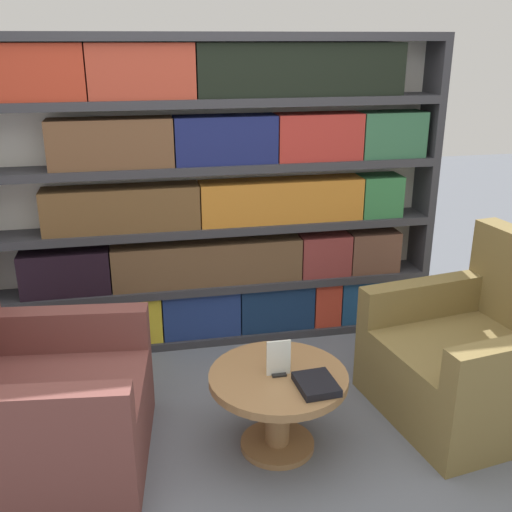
{
  "coord_description": "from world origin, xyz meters",
  "views": [
    {
      "loc": [
        -0.45,
        -2.24,
        1.89
      ],
      "look_at": [
        0.14,
        0.66,
        0.81
      ],
      "focal_mm": 42.0,
      "sensor_mm": 36.0,
      "label": 1
    }
  ],
  "objects": [
    {
      "name": "armchair_left",
      "position": [
        -0.97,
        0.24,
        0.3
      ],
      "size": [
        0.96,
        0.95,
        0.92
      ],
      "rotation": [
        0.0,
        0.0,
        1.46
      ],
      "color": "brown",
      "rests_on": "ground_plane"
    },
    {
      "name": "table_sign",
      "position": [
        0.14,
        0.13,
        0.48
      ],
      "size": [
        0.11,
        0.06,
        0.17
      ],
      "color": "black",
      "rests_on": "coffee_table"
    },
    {
      "name": "bookshelf",
      "position": [
        0.01,
        1.35,
        0.95
      ],
      "size": [
        2.86,
        0.3,
        1.92
      ],
      "color": "silver",
      "rests_on": "ground_plane"
    },
    {
      "name": "ground_plane",
      "position": [
        0.0,
        0.0,
        0.0
      ],
      "size": [
        14.0,
        14.0,
        0.0
      ],
      "primitive_type": "plane",
      "color": "slate"
    },
    {
      "name": "armchair_right",
      "position": [
        1.24,
        0.24,
        0.3
      ],
      "size": [
        1.0,
        0.98,
        0.92
      ],
      "rotation": [
        0.0,
        0.0,
        -1.41
      ],
      "color": "olive",
      "rests_on": "ground_plane"
    },
    {
      "name": "stray_book",
      "position": [
        0.28,
        -0.02,
        0.42
      ],
      "size": [
        0.18,
        0.22,
        0.04
      ],
      "color": "black",
      "rests_on": "coffee_table"
    },
    {
      "name": "coffee_table",
      "position": [
        0.14,
        0.13,
        0.29
      ],
      "size": [
        0.66,
        0.66,
        0.41
      ],
      "color": "olive",
      "rests_on": "ground_plane"
    }
  ]
}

